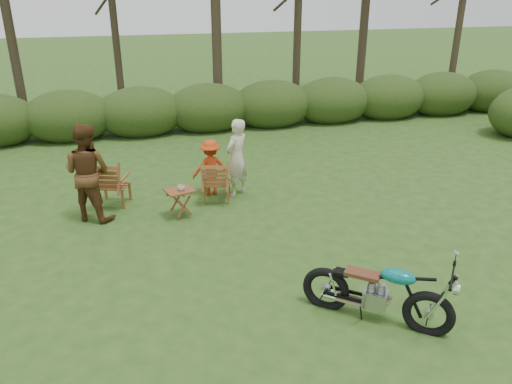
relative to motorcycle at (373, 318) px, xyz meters
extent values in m
plane|color=#264416|center=(-0.52, 0.79, 0.00)|extent=(80.00, 80.00, 0.00)
cylinder|color=#372C1E|center=(-6.02, 11.89, 3.60)|extent=(0.28, 0.28, 7.20)
cylinder|color=#372C1E|center=(-3.02, 12.99, 3.15)|extent=(0.24, 0.24, 6.30)
cylinder|color=#372C1E|center=(2.98, 11.89, 3.24)|extent=(0.26, 0.26, 6.48)
cylinder|color=#372C1E|center=(8.48, 10.79, 3.42)|extent=(0.24, 0.24, 6.84)
ellipsoid|color=#243A15|center=(-4.52, 9.79, 0.63)|extent=(2.52, 1.68, 1.51)
ellipsoid|color=#243A15|center=(-2.52, 9.79, 0.63)|extent=(2.52, 1.68, 1.51)
ellipsoid|color=#243A15|center=(-0.52, 9.79, 0.63)|extent=(2.52, 1.68, 1.51)
ellipsoid|color=#243A15|center=(1.48, 9.79, 0.63)|extent=(2.52, 1.68, 1.51)
ellipsoid|color=#243A15|center=(3.48, 9.79, 0.63)|extent=(2.52, 1.68, 1.51)
ellipsoid|color=#243A15|center=(5.48, 9.79, 0.63)|extent=(2.52, 1.68, 1.51)
ellipsoid|color=#243A15|center=(7.48, 9.79, 0.63)|extent=(2.52, 1.68, 1.51)
ellipsoid|color=#243A15|center=(9.48, 9.79, 0.63)|extent=(2.52, 1.68, 1.51)
imported|color=beige|center=(-2.06, 3.77, 0.60)|extent=(0.17, 0.17, 0.10)
imported|color=beige|center=(-0.82, 4.58, 0.00)|extent=(0.71, 0.67, 1.63)
imported|color=#502F16|center=(-3.71, 4.17, 0.00)|extent=(1.13, 1.07, 1.85)
imported|color=#BB3711|center=(-1.34, 4.75, 0.00)|extent=(0.79, 0.48, 1.19)
camera|label=1|loc=(-2.91, -4.89, 4.12)|focal=35.00mm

